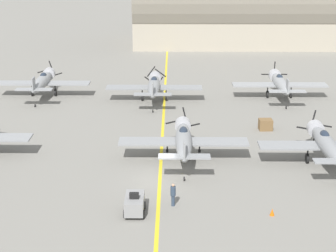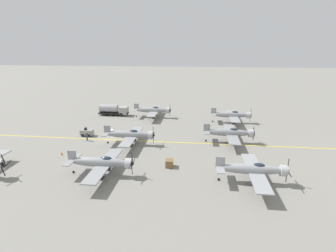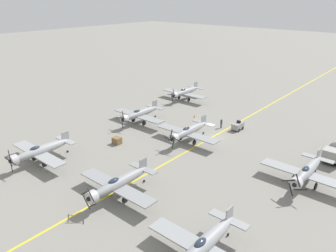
{
  "view_description": "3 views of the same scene",
  "coord_description": "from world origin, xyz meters",
  "px_view_note": "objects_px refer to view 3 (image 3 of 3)",
  "views": [
    {
      "loc": [
        1.14,
        -43.71,
        20.02
      ],
      "look_at": [
        0.65,
        5.2,
        3.15
      ],
      "focal_mm": 60.0,
      "sensor_mm": 36.0,
      "label": 1
    },
    {
      "loc": [
        48.66,
        17.44,
        18.31
      ],
      "look_at": [
        -0.55,
        11.63,
        3.18
      ],
      "focal_mm": 28.0,
      "sensor_mm": 36.0,
      "label": 2
    },
    {
      "loc": [
        -28.84,
        46.76,
        23.93
      ],
      "look_at": [
        5.32,
        6.33,
        2.67
      ],
      "focal_mm": 35.0,
      "sensor_mm": 36.0,
      "label": 3
    }
  ],
  "objects_px": {
    "airplane_mid_center": "(189,131)",
    "airplane_far_center": "(118,183)",
    "ground_crew_walking": "(221,123)",
    "airplane_mid_left": "(307,171)",
    "airplane_far_left": "(204,244)",
    "airplane_mid_right": "(140,114)",
    "airplane_near_right": "(185,92)",
    "supply_crate_by_tanker": "(117,141)",
    "traffic_cone": "(194,116)",
    "airplane_far_right": "(40,151)",
    "tow_tractor": "(238,126)"
  },
  "relations": [
    {
      "from": "airplane_mid_center",
      "to": "ground_crew_walking",
      "type": "height_order",
      "value": "airplane_mid_center"
    },
    {
      "from": "airplane_mid_right",
      "to": "supply_crate_by_tanker",
      "type": "relative_size",
      "value": 8.55
    },
    {
      "from": "supply_crate_by_tanker",
      "to": "airplane_far_right",
      "type": "bearing_deg",
      "value": 73.15
    },
    {
      "from": "airplane_far_left",
      "to": "tow_tractor",
      "type": "xyz_separation_m",
      "value": [
        13.89,
        -31.67,
        -1.22
      ]
    },
    {
      "from": "tow_tractor",
      "to": "supply_crate_by_tanker",
      "type": "distance_m",
      "value": 22.97
    },
    {
      "from": "airplane_far_right",
      "to": "airplane_mid_center",
      "type": "bearing_deg",
      "value": -127.69
    },
    {
      "from": "airplane_far_center",
      "to": "airplane_near_right",
      "type": "bearing_deg",
      "value": -54.71
    },
    {
      "from": "airplane_mid_left",
      "to": "tow_tractor",
      "type": "bearing_deg",
      "value": -42.52
    },
    {
      "from": "airplane_far_left",
      "to": "ground_crew_walking",
      "type": "distance_m",
      "value": 34.76
    },
    {
      "from": "airplane_far_center",
      "to": "tow_tractor",
      "type": "height_order",
      "value": "airplane_far_center"
    },
    {
      "from": "airplane_mid_right",
      "to": "supply_crate_by_tanker",
      "type": "distance_m",
      "value": 10.4
    },
    {
      "from": "airplane_near_right",
      "to": "airplane_far_left",
      "type": "height_order",
      "value": "airplane_near_right"
    },
    {
      "from": "airplane_far_left",
      "to": "traffic_cone",
      "type": "height_order",
      "value": "airplane_far_left"
    },
    {
      "from": "airplane_mid_right",
      "to": "airplane_far_left",
      "type": "bearing_deg",
      "value": 129.62
    },
    {
      "from": "airplane_mid_left",
      "to": "tow_tractor",
      "type": "height_order",
      "value": "airplane_mid_left"
    },
    {
      "from": "airplane_mid_center",
      "to": "airplane_mid_left",
      "type": "bearing_deg",
      "value": -171.14
    },
    {
      "from": "airplane_near_right",
      "to": "airplane_far_left",
      "type": "distance_m",
      "value": 52.22
    },
    {
      "from": "airplane_mid_center",
      "to": "traffic_cone",
      "type": "bearing_deg",
      "value": -47.34
    },
    {
      "from": "airplane_near_right",
      "to": "supply_crate_by_tanker",
      "type": "bearing_deg",
      "value": 86.33
    },
    {
      "from": "airplane_far_center",
      "to": "tow_tractor",
      "type": "xyz_separation_m",
      "value": [
        -0.48,
        -29.67,
        -1.22
      ]
    },
    {
      "from": "airplane_mid_center",
      "to": "airplane_far_left",
      "type": "relative_size",
      "value": 1.0
    },
    {
      "from": "airplane_mid_right",
      "to": "airplane_far_right",
      "type": "bearing_deg",
      "value": 76.17
    },
    {
      "from": "airplane_far_right",
      "to": "supply_crate_by_tanker",
      "type": "distance_m",
      "value": 12.68
    },
    {
      "from": "airplane_near_right",
      "to": "airplane_far_center",
      "type": "height_order",
      "value": "airplane_near_right"
    },
    {
      "from": "tow_tractor",
      "to": "airplane_near_right",
      "type": "bearing_deg",
      "value": -24.09
    },
    {
      "from": "airplane_mid_center",
      "to": "airplane_mid_left",
      "type": "xyz_separation_m",
      "value": [
        -20.4,
        0.94,
        0.0
      ]
    },
    {
      "from": "airplane_mid_center",
      "to": "airplane_far_left",
      "type": "distance_m",
      "value": 27.65
    },
    {
      "from": "airplane_mid_right",
      "to": "ground_crew_walking",
      "type": "bearing_deg",
      "value": -163.44
    },
    {
      "from": "airplane_far_right",
      "to": "supply_crate_by_tanker",
      "type": "relative_size",
      "value": 8.55
    },
    {
      "from": "airplane_mid_left",
      "to": "traffic_cone",
      "type": "distance_m",
      "value": 29.35
    },
    {
      "from": "airplane_near_right",
      "to": "tow_tractor",
      "type": "relative_size",
      "value": 4.62
    },
    {
      "from": "airplane_far_left",
      "to": "airplane_mid_right",
      "type": "height_order",
      "value": "airplane_mid_right"
    },
    {
      "from": "airplane_mid_center",
      "to": "airplane_far_center",
      "type": "height_order",
      "value": "airplane_mid_center"
    },
    {
      "from": "airplane_far_right",
      "to": "supply_crate_by_tanker",
      "type": "height_order",
      "value": "airplane_far_right"
    },
    {
      "from": "traffic_cone",
      "to": "airplane_mid_right",
      "type": "bearing_deg",
      "value": 56.99
    },
    {
      "from": "airplane_far_left",
      "to": "airplane_far_right",
      "type": "bearing_deg",
      "value": -14.29
    },
    {
      "from": "airplane_near_right",
      "to": "supply_crate_by_tanker",
      "type": "distance_m",
      "value": 28.52
    },
    {
      "from": "airplane_mid_center",
      "to": "airplane_far_right",
      "type": "relative_size",
      "value": 1.0
    },
    {
      "from": "airplane_mid_center",
      "to": "airplane_far_center",
      "type": "relative_size",
      "value": 1.0
    },
    {
      "from": "airplane_mid_left",
      "to": "airplane_far_center",
      "type": "relative_size",
      "value": 1.0
    },
    {
      "from": "airplane_mid_right",
      "to": "airplane_mid_center",
      "type": "bearing_deg",
      "value": 161.51
    },
    {
      "from": "ground_crew_walking",
      "to": "airplane_mid_left",
      "type": "bearing_deg",
      "value": 152.45
    },
    {
      "from": "airplane_near_right",
      "to": "airplane_mid_right",
      "type": "distance_m",
      "value": 18.38
    },
    {
      "from": "airplane_mid_center",
      "to": "airplane_mid_right",
      "type": "distance_m",
      "value": 12.88
    },
    {
      "from": "traffic_cone",
      "to": "airplane_far_center",
      "type": "bearing_deg",
      "value": 108.19
    },
    {
      "from": "airplane_far_left",
      "to": "airplane_far_right",
      "type": "xyz_separation_m",
      "value": [
        30.32,
        -0.53,
        0.0
      ]
    },
    {
      "from": "airplane_near_right",
      "to": "traffic_cone",
      "type": "relative_size",
      "value": 21.82
    },
    {
      "from": "airplane_near_right",
      "to": "airplane_mid_right",
      "type": "relative_size",
      "value": 1.0
    },
    {
      "from": "airplane_far_right",
      "to": "airplane_far_center",
      "type": "bearing_deg",
      "value": 178.92
    },
    {
      "from": "airplane_mid_center",
      "to": "airplane_mid_right",
      "type": "relative_size",
      "value": 1.0
    }
  ]
}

